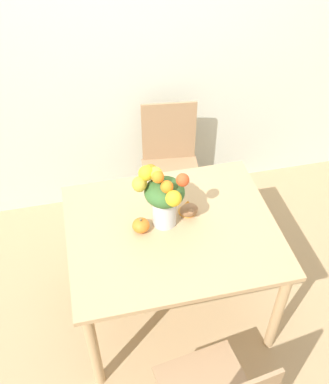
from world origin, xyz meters
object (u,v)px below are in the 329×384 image
at_px(pumpkin, 141,225).
at_px(turkey_figurine, 188,208).
at_px(flower_vase, 162,196).
at_px(dining_chair_near_window, 171,165).

relative_size(pumpkin, turkey_figurine, 0.67).
bearing_deg(flower_vase, dining_chair_near_window, 73.31).
xyz_separation_m(pumpkin, turkey_figurine, (0.29, 0.07, 0.00)).
distance_m(pumpkin, dining_chair_near_window, 0.97).
height_order(turkey_figurine, dining_chair_near_window, dining_chair_near_window).
bearing_deg(pumpkin, flower_vase, 14.18).
xyz_separation_m(turkey_figurine, dining_chair_near_window, (0.08, 0.77, -0.32)).
xyz_separation_m(flower_vase, pumpkin, (-0.13, -0.03, -0.17)).
relative_size(flower_vase, dining_chair_near_window, 0.42).
relative_size(turkey_figurine, dining_chair_near_window, 0.16).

